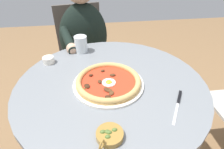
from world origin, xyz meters
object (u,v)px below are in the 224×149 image
steak_knife (178,102)px  water_glass (81,45)px  dining_table (111,111)px  ramekin_capers (48,60)px  olive_pan (109,135)px  cafe_chair_diner (82,48)px  diner_person (86,58)px  pizza_on_plate (108,82)px

steak_knife → water_glass: bearing=128.0°
dining_table → water_glass: 0.43m
ramekin_capers → steak_knife: bearing=-34.5°
water_glass → olive_pan: water_glass is taller
ramekin_capers → cafe_chair_diner: bearing=74.4°
ramekin_capers → water_glass: bearing=32.2°
dining_table → steak_knife: size_ratio=5.01×
steak_knife → diner_person: (-0.39, 0.84, -0.24)m
pizza_on_plate → dining_table: bearing=51.5°
pizza_on_plate → cafe_chair_diner: cafe_chair_diner is taller
steak_knife → olive_pan: 0.33m
pizza_on_plate → water_glass: (-0.12, 0.35, 0.03)m
ramekin_capers → diner_person: diner_person is taller
pizza_on_plate → ramekin_capers: size_ratio=5.34×
water_glass → steak_knife: size_ratio=0.55×
olive_pan → diner_person: diner_person is taller
pizza_on_plate → diner_person: bearing=99.3°
dining_table → olive_pan: 0.37m
dining_table → cafe_chair_diner: cafe_chair_diner is taller
steak_knife → olive_pan: olive_pan is taller
steak_knife → cafe_chair_diner: bearing=112.6°
ramekin_capers → olive_pan: bearing=-62.7°
ramekin_capers → olive_pan: 0.59m
ramekin_capers → olive_pan: olive_pan is taller
dining_table → cafe_chair_diner: 0.83m
steak_knife → cafe_chair_diner: 1.10m
cafe_chair_diner → dining_table: bearing=-79.3°
olive_pan → ramekin_capers: bearing=117.3°
dining_table → steak_knife: bearing=-34.4°
cafe_chair_diner → steak_knife: bearing=-67.4°
pizza_on_plate → olive_pan: 0.29m
ramekin_capers → cafe_chair_diner: cafe_chair_diner is taller
water_glass → dining_table: bearing=-67.3°
dining_table → pizza_on_plate: 0.21m
ramekin_capers → olive_pan: (0.27, -0.53, -0.01)m
water_glass → cafe_chair_diner: size_ratio=0.11×
pizza_on_plate → water_glass: bearing=109.4°
diner_person → steak_knife: bearing=-65.3°
dining_table → diner_person: diner_person is taller
steak_knife → olive_pan: size_ratio=1.65×
dining_table → diner_person: size_ratio=0.78×
ramekin_capers → pizza_on_plate: bearing=-38.2°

